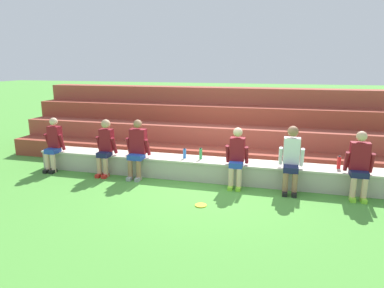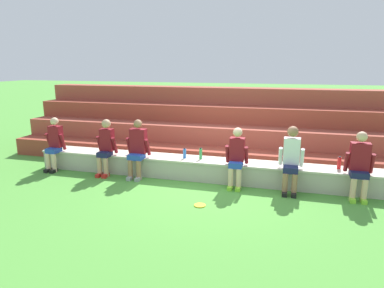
{
  "view_description": "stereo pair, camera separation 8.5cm",
  "coord_description": "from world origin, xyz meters",
  "px_view_note": "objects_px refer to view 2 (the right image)",
  "views": [
    {
      "loc": [
        1.48,
        -7.07,
        2.62
      ],
      "look_at": [
        -0.48,
        0.29,
        0.81
      ],
      "focal_mm": 31.78,
      "sensor_mm": 36.0,
      "label": 1
    },
    {
      "loc": [
        1.57,
        -7.04,
        2.62
      ],
      "look_at": [
        -0.48,
        0.29,
        0.81
      ],
      "focal_mm": 31.78,
      "sensor_mm": 36.0,
      "label": 2
    }
  ],
  "objects_px": {
    "person_rightmost_edge": "(360,164)",
    "person_far_left": "(54,143)",
    "person_far_right": "(291,158)",
    "water_bottle_near_left": "(201,154)",
    "person_left_of_center": "(106,146)",
    "frisbee": "(200,205)",
    "water_bottle_mid_right": "(339,163)",
    "person_center": "(137,147)",
    "person_right_of_center": "(236,157)",
    "water_bottle_near_right": "(131,149)",
    "water_bottle_center_gap": "(185,153)"
  },
  "relations": [
    {
      "from": "water_bottle_mid_right",
      "to": "water_bottle_near_right",
      "type": "bearing_deg",
      "value": -179.58
    },
    {
      "from": "person_far_right",
      "to": "water_bottle_near_right",
      "type": "height_order",
      "value": "person_far_right"
    },
    {
      "from": "person_center",
      "to": "water_bottle_center_gap",
      "type": "bearing_deg",
      "value": 14.4
    },
    {
      "from": "person_center",
      "to": "frisbee",
      "type": "relative_size",
      "value": 6.18
    },
    {
      "from": "water_bottle_center_gap",
      "to": "water_bottle_near_right",
      "type": "relative_size",
      "value": 0.96
    },
    {
      "from": "person_left_of_center",
      "to": "person_rightmost_edge",
      "type": "relative_size",
      "value": 0.99
    },
    {
      "from": "person_center",
      "to": "frisbee",
      "type": "distance_m",
      "value": 2.32
    },
    {
      "from": "water_bottle_near_left",
      "to": "water_bottle_near_right",
      "type": "bearing_deg",
      "value": 179.74
    },
    {
      "from": "person_left_of_center",
      "to": "water_bottle_near_right",
      "type": "distance_m",
      "value": 0.6
    },
    {
      "from": "person_center",
      "to": "person_right_of_center",
      "type": "bearing_deg",
      "value": -0.82
    },
    {
      "from": "person_center",
      "to": "frisbee",
      "type": "bearing_deg",
      "value": -34.3
    },
    {
      "from": "person_far_left",
      "to": "water_bottle_mid_right",
      "type": "bearing_deg",
      "value": 3.17
    },
    {
      "from": "water_bottle_center_gap",
      "to": "person_center",
      "type": "bearing_deg",
      "value": -165.6
    },
    {
      "from": "person_center",
      "to": "water_bottle_center_gap",
      "type": "relative_size",
      "value": 5.72
    },
    {
      "from": "person_center",
      "to": "water_bottle_mid_right",
      "type": "xyz_separation_m",
      "value": [
        4.42,
        0.34,
        -0.12
      ]
    },
    {
      "from": "water_bottle_center_gap",
      "to": "water_bottle_mid_right",
      "type": "distance_m",
      "value": 3.36
    },
    {
      "from": "person_center",
      "to": "water_bottle_center_gap",
      "type": "distance_m",
      "value": 1.11
    },
    {
      "from": "person_center",
      "to": "water_bottle_mid_right",
      "type": "height_order",
      "value": "person_center"
    },
    {
      "from": "water_bottle_center_gap",
      "to": "water_bottle_mid_right",
      "type": "height_order",
      "value": "water_bottle_mid_right"
    },
    {
      "from": "person_right_of_center",
      "to": "frisbee",
      "type": "distance_m",
      "value": 1.47
    },
    {
      "from": "water_bottle_near_left",
      "to": "water_bottle_center_gap",
      "type": "bearing_deg",
      "value": -176.0
    },
    {
      "from": "water_bottle_center_gap",
      "to": "frisbee",
      "type": "relative_size",
      "value": 1.08
    },
    {
      "from": "person_rightmost_edge",
      "to": "frisbee",
      "type": "relative_size",
      "value": 6.08
    },
    {
      "from": "person_right_of_center",
      "to": "frisbee",
      "type": "xyz_separation_m",
      "value": [
        -0.5,
        -1.21,
        -0.67
      ]
    },
    {
      "from": "person_far_left",
      "to": "person_far_right",
      "type": "distance_m",
      "value": 5.69
    },
    {
      "from": "person_far_right",
      "to": "water_bottle_mid_right",
      "type": "height_order",
      "value": "person_far_right"
    },
    {
      "from": "frisbee",
      "to": "water_bottle_near_right",
      "type": "bearing_deg",
      "value": 144.07
    },
    {
      "from": "person_far_right",
      "to": "water_bottle_near_left",
      "type": "distance_m",
      "value": 2.03
    },
    {
      "from": "person_left_of_center",
      "to": "frisbee",
      "type": "xyz_separation_m",
      "value": [
        2.64,
        -1.24,
        -0.7
      ]
    },
    {
      "from": "person_rightmost_edge",
      "to": "water_bottle_near_right",
      "type": "height_order",
      "value": "person_rightmost_edge"
    },
    {
      "from": "person_left_of_center",
      "to": "water_bottle_near_left",
      "type": "xyz_separation_m",
      "value": [
        2.27,
        0.3,
        -0.11
      ]
    },
    {
      "from": "person_right_of_center",
      "to": "frisbee",
      "type": "height_order",
      "value": "person_right_of_center"
    },
    {
      "from": "person_right_of_center",
      "to": "water_bottle_center_gap",
      "type": "bearing_deg",
      "value": 166.25
    },
    {
      "from": "water_bottle_center_gap",
      "to": "water_bottle_near_right",
      "type": "xyz_separation_m",
      "value": [
        -1.39,
        0.03,
        0.01
      ]
    },
    {
      "from": "person_far_right",
      "to": "person_far_left",
      "type": "bearing_deg",
      "value": -179.75
    },
    {
      "from": "person_far_left",
      "to": "water_bottle_near_right",
      "type": "bearing_deg",
      "value": 9.88
    },
    {
      "from": "person_left_of_center",
      "to": "water_bottle_near_right",
      "type": "xyz_separation_m",
      "value": [
        0.5,
        0.31,
        -0.12
      ]
    },
    {
      "from": "person_right_of_center",
      "to": "person_far_right",
      "type": "xyz_separation_m",
      "value": [
        1.13,
        0.03,
        0.05
      ]
    },
    {
      "from": "person_center",
      "to": "water_bottle_near_left",
      "type": "bearing_deg",
      "value": 11.73
    },
    {
      "from": "person_right_of_center",
      "to": "person_far_right",
      "type": "height_order",
      "value": "person_far_right"
    },
    {
      "from": "water_bottle_center_gap",
      "to": "person_far_left",
      "type": "bearing_deg",
      "value": -174.82
    },
    {
      "from": "person_center",
      "to": "water_bottle_near_right",
      "type": "height_order",
      "value": "person_center"
    },
    {
      "from": "person_rightmost_edge",
      "to": "person_far_left",
      "type": "bearing_deg",
      "value": 179.92
    },
    {
      "from": "water_bottle_near_left",
      "to": "water_bottle_mid_right",
      "type": "bearing_deg",
      "value": 0.82
    },
    {
      "from": "person_far_left",
      "to": "frisbee",
      "type": "bearing_deg",
      "value": -16.69
    },
    {
      "from": "person_right_of_center",
      "to": "water_bottle_near_left",
      "type": "bearing_deg",
      "value": 159.11
    },
    {
      "from": "person_center",
      "to": "person_rightmost_edge",
      "type": "relative_size",
      "value": 1.02
    },
    {
      "from": "person_center",
      "to": "person_rightmost_edge",
      "type": "xyz_separation_m",
      "value": [
        4.73,
        -0.04,
        -0.01
      ]
    },
    {
      "from": "person_left_of_center",
      "to": "frisbee",
      "type": "distance_m",
      "value": 3.0
    },
    {
      "from": "water_bottle_near_left",
      "to": "water_bottle_mid_right",
      "type": "distance_m",
      "value": 2.98
    }
  ]
}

